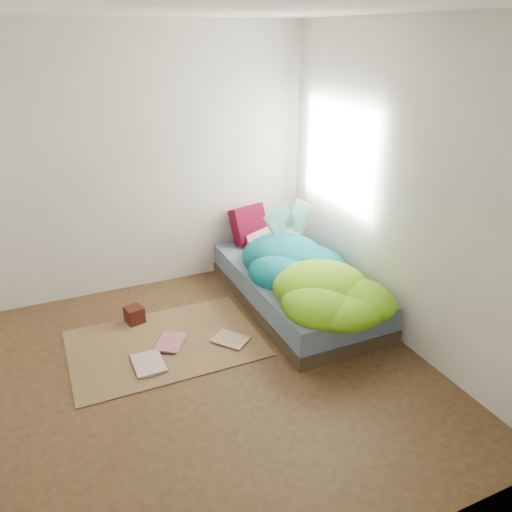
{
  "coord_description": "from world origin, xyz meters",
  "views": [
    {
      "loc": [
        -0.92,
        -3.09,
        2.47
      ],
      "look_at": [
        0.8,
        0.75,
        0.58
      ],
      "focal_mm": 35.0,
      "sensor_mm": 36.0,
      "label": 1
    }
  ],
  "objects_px": {
    "bed": "(296,288)",
    "open_book": "(291,209)",
    "pillow_magenta": "(249,224)",
    "floor_book_b": "(158,341)",
    "wooden_box": "(134,315)",
    "floor_book_a": "(134,367)"
  },
  "relations": [
    {
      "from": "floor_book_b",
      "to": "bed",
      "type": "bearing_deg",
      "value": 39.36
    },
    {
      "from": "floor_book_a",
      "to": "floor_book_b",
      "type": "distance_m",
      "value": 0.38
    },
    {
      "from": "bed",
      "to": "floor_book_b",
      "type": "relative_size",
      "value": 6.68
    },
    {
      "from": "bed",
      "to": "pillow_magenta",
      "type": "xyz_separation_m",
      "value": [
        -0.1,
        0.92,
        0.37
      ]
    },
    {
      "from": "pillow_magenta",
      "to": "open_book",
      "type": "bearing_deg",
      "value": -79.47
    },
    {
      "from": "pillow_magenta",
      "to": "floor_book_a",
      "type": "bearing_deg",
      "value": -157.39
    },
    {
      "from": "bed",
      "to": "open_book",
      "type": "distance_m",
      "value": 0.81
    },
    {
      "from": "floor_book_a",
      "to": "floor_book_b",
      "type": "bearing_deg",
      "value": 46.79
    },
    {
      "from": "pillow_magenta",
      "to": "wooden_box",
      "type": "relative_size",
      "value": 2.67
    },
    {
      "from": "pillow_magenta",
      "to": "floor_book_b",
      "type": "distance_m",
      "value": 1.77
    },
    {
      "from": "bed",
      "to": "pillow_magenta",
      "type": "height_order",
      "value": "pillow_magenta"
    },
    {
      "from": "floor_book_a",
      "to": "floor_book_b",
      "type": "height_order",
      "value": "floor_book_b"
    },
    {
      "from": "pillow_magenta",
      "to": "wooden_box",
      "type": "distance_m",
      "value": 1.63
    },
    {
      "from": "wooden_box",
      "to": "floor_book_b",
      "type": "height_order",
      "value": "wooden_box"
    },
    {
      "from": "bed",
      "to": "open_book",
      "type": "bearing_deg",
      "value": 70.8
    },
    {
      "from": "bed",
      "to": "floor_book_a",
      "type": "distance_m",
      "value": 1.75
    },
    {
      "from": "floor_book_b",
      "to": "wooden_box",
      "type": "bearing_deg",
      "value": 137.79
    },
    {
      "from": "open_book",
      "to": "wooden_box",
      "type": "distance_m",
      "value": 1.85
    },
    {
      "from": "wooden_box",
      "to": "floor_book_b",
      "type": "bearing_deg",
      "value": -75.93
    },
    {
      "from": "pillow_magenta",
      "to": "floor_book_b",
      "type": "bearing_deg",
      "value": -158.9
    },
    {
      "from": "floor_book_b",
      "to": "pillow_magenta",
      "type": "bearing_deg",
      "value": 72.29
    },
    {
      "from": "floor_book_b",
      "to": "open_book",
      "type": "bearing_deg",
      "value": 53.87
    }
  ]
}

